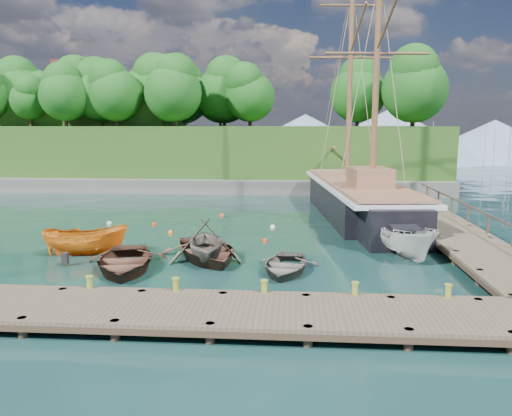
# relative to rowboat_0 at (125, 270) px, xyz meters

# --- Properties ---
(ground) EXTENTS (160.00, 160.00, 0.00)m
(ground) POSITION_rel_rowboat_0_xyz_m (4.25, 0.87, 0.00)
(ground) COLOR #13312A
(ground) RESTS_ON ground
(dock_near) EXTENTS (20.00, 3.20, 1.10)m
(dock_near) POSITION_rel_rowboat_0_xyz_m (6.25, -5.63, 0.43)
(dock_near) COLOR brown
(dock_near) RESTS_ON ground
(dock_east) EXTENTS (3.20, 24.00, 1.10)m
(dock_east) POSITION_rel_rowboat_0_xyz_m (15.75, 7.87, 0.43)
(dock_east) COLOR brown
(dock_east) RESTS_ON ground
(bollard_0) EXTENTS (0.26, 0.26, 0.45)m
(bollard_0) POSITION_rel_rowboat_0_xyz_m (0.25, -4.23, 0.00)
(bollard_0) COLOR olive
(bollard_0) RESTS_ON ground
(bollard_1) EXTENTS (0.26, 0.26, 0.45)m
(bollard_1) POSITION_rel_rowboat_0_xyz_m (3.25, -4.23, 0.00)
(bollard_1) COLOR olive
(bollard_1) RESTS_ON ground
(bollard_2) EXTENTS (0.26, 0.26, 0.45)m
(bollard_2) POSITION_rel_rowboat_0_xyz_m (6.25, -4.23, 0.00)
(bollard_2) COLOR olive
(bollard_2) RESTS_ON ground
(bollard_3) EXTENTS (0.26, 0.26, 0.45)m
(bollard_3) POSITION_rel_rowboat_0_xyz_m (9.25, -4.23, 0.00)
(bollard_3) COLOR olive
(bollard_3) RESTS_ON ground
(bollard_4) EXTENTS (0.26, 0.26, 0.45)m
(bollard_4) POSITION_rel_rowboat_0_xyz_m (12.25, -4.23, 0.00)
(bollard_4) COLOR olive
(bollard_4) RESTS_ON ground
(rowboat_0) EXTENTS (4.55, 5.59, 1.02)m
(rowboat_0) POSITION_rel_rowboat_0_xyz_m (0.00, 0.00, 0.00)
(rowboat_0) COLOR #4D2F22
(rowboat_0) RESTS_ON ground
(rowboat_1) EXTENTS (4.14, 4.55, 2.07)m
(rowboat_1) POSITION_rel_rowboat_0_xyz_m (3.23, 1.63, 0.00)
(rowboat_1) COLOR #595348
(rowboat_1) RESTS_ON ground
(rowboat_2) EXTENTS (5.43, 6.09, 1.04)m
(rowboat_2) POSITION_rel_rowboat_0_xyz_m (3.22, 1.97, 0.00)
(rowboat_2) COLOR brown
(rowboat_2) RESTS_ON ground
(rowboat_3) EXTENTS (3.21, 4.15, 0.79)m
(rowboat_3) POSITION_rel_rowboat_0_xyz_m (6.87, 0.22, 0.00)
(rowboat_3) COLOR #59534A
(rowboat_3) RESTS_ON ground
(motorboat_orange) EXTENTS (4.20, 2.18, 1.55)m
(motorboat_orange) POSITION_rel_rowboat_0_xyz_m (-2.69, 2.36, 0.00)
(motorboat_orange) COLOR orange
(motorboat_orange) RESTS_ON ground
(cabin_boat_white) EXTENTS (3.12, 5.13, 1.86)m
(cabin_boat_white) POSITION_rel_rowboat_0_xyz_m (12.43, 3.19, 0.00)
(cabin_boat_white) COLOR silver
(cabin_boat_white) RESTS_ON ground
(schooner) EXTENTS (6.43, 25.80, 18.60)m
(schooner) POSITION_rel_rowboat_0_xyz_m (11.53, 13.43, 1.03)
(schooner) COLOR black
(schooner) RESTS_ON ground
(mooring_buoy_0) EXTENTS (0.30, 0.30, 0.30)m
(mooring_buoy_0) POSITION_rel_rowboat_0_xyz_m (-2.58, 4.19, 0.00)
(mooring_buoy_0) COLOR silver
(mooring_buoy_0) RESTS_ON ground
(mooring_buoy_1) EXTENTS (0.31, 0.31, 0.31)m
(mooring_buoy_1) POSITION_rel_rowboat_0_xyz_m (0.18, 7.36, 0.00)
(mooring_buoy_1) COLOR orange
(mooring_buoy_1) RESTS_ON ground
(mooring_buoy_2) EXTENTS (0.31, 0.31, 0.31)m
(mooring_buoy_2) POSITION_rel_rowboat_0_xyz_m (5.70, 5.75, 0.00)
(mooring_buoy_2) COLOR red
(mooring_buoy_2) RESTS_ON ground
(mooring_buoy_3) EXTENTS (0.32, 0.32, 0.32)m
(mooring_buoy_3) POSITION_rel_rowboat_0_xyz_m (5.97, 9.36, 0.00)
(mooring_buoy_3) COLOR white
(mooring_buoy_3) RESTS_ON ground
(mooring_buoy_4) EXTENTS (0.29, 0.29, 0.29)m
(mooring_buoy_4) POSITION_rel_rowboat_0_xyz_m (-1.41, 9.63, 0.00)
(mooring_buoy_4) COLOR #EA3A00
(mooring_buoy_4) RESTS_ON ground
(mooring_buoy_5) EXTENTS (0.35, 0.35, 0.35)m
(mooring_buoy_5) POSITION_rel_rowboat_0_xyz_m (2.36, 12.98, 0.00)
(mooring_buoy_5) COLOR red
(mooring_buoy_5) RESTS_ON ground
(mooring_buoy_6) EXTENTS (0.31, 0.31, 0.31)m
(mooring_buoy_6) POSITION_rel_rowboat_0_xyz_m (-4.33, 9.76, 0.00)
(mooring_buoy_6) COLOR white
(mooring_buoy_6) RESTS_ON ground
(headland) EXTENTS (51.00, 19.31, 12.90)m
(headland) POSITION_rel_rowboat_0_xyz_m (-8.63, 32.24, 5.54)
(headland) COLOR #474744
(headland) RESTS_ON ground
(distant_ridge) EXTENTS (117.00, 40.00, 10.00)m
(distant_ridge) POSITION_rel_rowboat_0_xyz_m (8.55, 70.87, 4.35)
(distant_ridge) COLOR #728CA5
(distant_ridge) RESTS_ON ground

